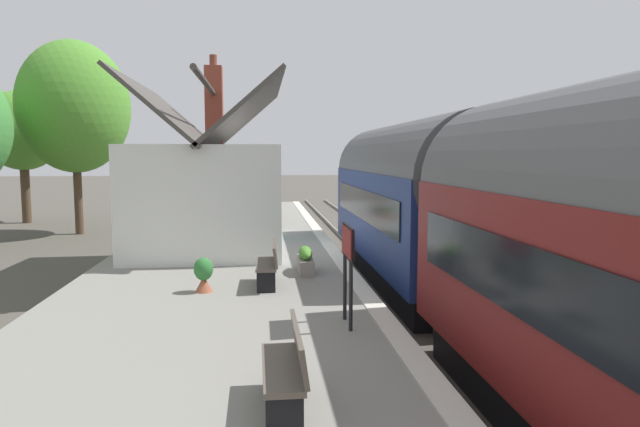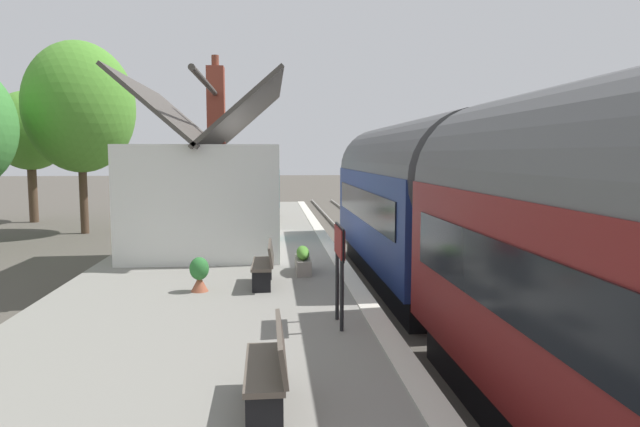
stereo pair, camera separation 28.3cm
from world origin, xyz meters
The scene contains 16 objects.
ground_plane centered at (0.00, 0.00, 0.00)m, with size 160.00×160.00×0.00m, color #4C473F.
platform centered at (0.00, 4.07, 0.40)m, with size 32.00×6.13×0.80m, color gray.
platform_edge_coping centered at (0.00, 1.18, 0.81)m, with size 32.00×0.36×0.02m, color beige.
rail_near centered at (0.00, -1.62, 0.07)m, with size 52.00×0.08×0.14m, color gray.
rail_far centered at (0.00, -0.18, 0.07)m, with size 52.00×0.08×0.14m, color gray.
train centered at (-5.66, -0.90, 2.22)m, with size 19.04×2.73×4.32m.
station_building centered at (0.86, 4.63, 2.40)m, with size 7.02×4.19×5.86m.
bench_mid_platform centered at (-10.17, 2.90, 1.28)m, with size 1.40×0.44×0.88m.
bench_platform_end centered at (8.20, 2.98, 1.28)m, with size 1.41×0.45×0.88m.
bench_by_lamp centered at (-4.57, 3.00, 1.28)m, with size 1.41×0.46×0.88m.
planter_under_sign centered at (-3.32, 2.17, 1.08)m, with size 1.08×0.32×0.59m.
planter_edge_near centered at (-4.92, 4.28, 1.14)m, with size 0.37×0.37×0.67m.
planter_bench_left centered at (6.59, 3.12, 1.06)m, with size 0.99×0.32×0.55m.
station_sign_board centered at (-7.33, 1.83, 1.99)m, with size 0.96×0.06×1.57m.
tree_behind_building centered at (14.13, 15.01, 4.64)m, with size 4.07×3.79×6.65m.
tree_far_left centered at (9.62, 11.05, 5.48)m, with size 4.74×4.64×8.30m.
Camera 2 is at (-15.86, 2.88, 3.45)m, focal length 31.69 mm.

